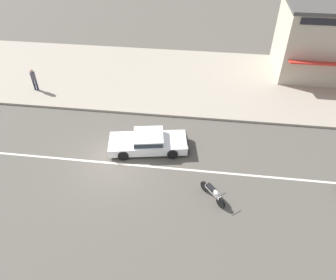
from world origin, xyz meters
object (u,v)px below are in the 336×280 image
at_px(sedan_white_0, 148,142).
at_px(motorcycle_1, 213,193).
at_px(pedestrian_near_clock, 33,78).
at_px(shopfront_corner_warung, 325,39).

height_order(sedan_white_0, motorcycle_1, sedan_white_0).
relative_size(sedan_white_0, motorcycle_1, 3.34).
relative_size(sedan_white_0, pedestrian_near_clock, 2.87).
distance_m(sedan_white_0, pedestrian_near_clock, 10.58).
bearing_deg(pedestrian_near_clock, sedan_white_0, -29.73).
distance_m(pedestrian_near_clock, shopfront_corner_warung, 21.53).
distance_m(motorcycle_1, pedestrian_near_clock, 15.50).
bearing_deg(motorcycle_1, shopfront_corner_warung, 60.92).
bearing_deg(motorcycle_1, sedan_white_0, 138.77).
xyz_separation_m(pedestrian_near_clock, shopfront_corner_warung, (20.74, 5.53, 1.70)).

